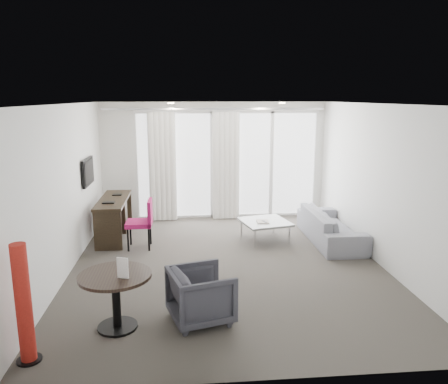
{
  "coord_description": "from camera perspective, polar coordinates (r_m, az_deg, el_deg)",
  "views": [
    {
      "loc": [
        -0.68,
        -6.71,
        2.7
      ],
      "look_at": [
        0.0,
        0.6,
        1.1
      ],
      "focal_mm": 35.0,
      "sensor_mm": 36.0,
      "label": 1
    }
  ],
  "objects": [
    {
      "name": "magazine",
      "position": [
        8.34,
        5.05,
        -4.06
      ],
      "size": [
        0.25,
        0.31,
        0.02
      ],
      "primitive_type": null,
      "rotation": [
        0.0,
        0.0,
        -0.04
      ],
      "color": "gray",
      "rests_on": "coffee_table"
    },
    {
      "name": "curtain_track",
      "position": [
        9.56,
        -1.25,
        10.8
      ],
      "size": [
        4.8,
        0.04,
        0.04
      ],
      "primitive_type": null,
      "color": "#B2B2B7",
      "rests_on": "ceiling"
    },
    {
      "name": "rattan_table",
      "position": [
        11.18,
        7.75,
        -0.59
      ],
      "size": [
        0.56,
        0.56,
        0.46
      ],
      "primitive_type": null,
      "rotation": [
        0.0,
        0.0,
        -0.27
      ],
      "color": "#4B3824",
      "rests_on": "terrace_slab"
    },
    {
      "name": "curtain_right",
      "position": [
        9.69,
        0.26,
        3.4
      ],
      "size": [
        0.6,
        0.2,
        2.38
      ],
      "primitive_type": null,
      "color": "white",
      "rests_on": "ground"
    },
    {
      "name": "window_frame",
      "position": [
        9.85,
        0.47,
        3.54
      ],
      "size": [
        4.1,
        0.06,
        2.44
      ],
      "primitive_type": null,
      "color": "white",
      "rests_on": "ground"
    },
    {
      "name": "menu_card",
      "position": [
        5.18,
        -13.05,
        -10.52
      ],
      "size": [
        0.13,
        0.07,
        0.24
      ],
      "primitive_type": null,
      "rotation": [
        0.0,
        0.0,
        -0.34
      ],
      "color": "white",
      "rests_on": "round_table"
    },
    {
      "name": "wall_right",
      "position": [
        7.56,
        19.68,
        0.89
      ],
      "size": [
        0.0,
        6.0,
        2.6
      ],
      "primitive_type": "cube",
      "color": "silver",
      "rests_on": "ground"
    },
    {
      "name": "desk_chair",
      "position": [
        8.08,
        -11.04,
        -4.12
      ],
      "size": [
        0.49,
        0.46,
        0.9
      ],
      "primitive_type": null,
      "rotation": [
        0.0,
        0.0,
        -0.01
      ],
      "color": "#99124D",
      "rests_on": "floor"
    },
    {
      "name": "terrace_slab",
      "position": [
        11.59,
        -0.3,
        -1.47
      ],
      "size": [
        5.6,
        3.0,
        0.12
      ],
      "primitive_type": "cube",
      "color": "#4D4D50",
      "rests_on": "ground"
    },
    {
      "name": "downlight_a",
      "position": [
        8.31,
        -6.96,
        11.45
      ],
      "size": [
        0.12,
        0.12,
        0.02
      ],
      "primitive_type": "cylinder",
      "color": "#FFE0B2",
      "rests_on": "ceiling"
    },
    {
      "name": "floor",
      "position": [
        7.27,
        0.44,
        -9.52
      ],
      "size": [
        5.0,
        6.0,
        0.0
      ],
      "primitive_type": "cube",
      "color": "#423D36",
      "rests_on": "ground"
    },
    {
      "name": "curtain_left",
      "position": [
        9.66,
        -8.04,
        3.25
      ],
      "size": [
        0.6,
        0.2,
        2.38
      ],
      "primitive_type": null,
      "color": "white",
      "rests_on": "ground"
    },
    {
      "name": "rattan_chair_b",
      "position": [
        11.89,
        8.96,
        0.87
      ],
      "size": [
        0.64,
        0.64,
        0.75
      ],
      "primitive_type": null,
      "rotation": [
        0.0,
        0.0,
        0.29
      ],
      "color": "#4B3824",
      "rests_on": "terrace_slab"
    },
    {
      "name": "rattan_chair_a",
      "position": [
        11.4,
        1.71,
        0.59
      ],
      "size": [
        0.64,
        0.64,
        0.77
      ],
      "primitive_type": null,
      "rotation": [
        0.0,
        0.0,
        0.25
      ],
      "color": "#4B3824",
      "rests_on": "terrace_slab"
    },
    {
      "name": "coffee_table",
      "position": [
        8.45,
        5.35,
        -5.03
      ],
      "size": [
        1.02,
        1.02,
        0.38
      ],
      "primitive_type": null,
      "rotation": [
        0.0,
        0.0,
        0.23
      ],
      "color": "gray",
      "rests_on": "floor"
    },
    {
      "name": "wall_front",
      "position": [
        4.02,
        4.77,
        -8.14
      ],
      "size": [
        5.0,
        0.0,
        2.6
      ],
      "primitive_type": "cube",
      "color": "silver",
      "rests_on": "ground"
    },
    {
      "name": "balustrade",
      "position": [
        12.89,
        -0.86,
        2.48
      ],
      "size": [
        5.5,
        0.06,
        1.05
      ],
      "primitive_type": null,
      "color": "#B2B2B7",
      "rests_on": "terrace_slab"
    },
    {
      "name": "sofa",
      "position": [
        8.58,
        13.77,
        -4.35
      ],
      "size": [
        0.79,
        2.01,
        0.59
      ],
      "primitive_type": "imported",
      "rotation": [
        0.0,
        0.0,
        1.57
      ],
      "color": "slate",
      "rests_on": "floor"
    },
    {
      "name": "window_panel",
      "position": [
        9.86,
        0.46,
        3.55
      ],
      "size": [
        4.0,
        0.02,
        2.38
      ],
      "primitive_type": null,
      "color": "white",
      "rests_on": "ground"
    },
    {
      "name": "tub_armchair",
      "position": [
        5.49,
        -3.02,
        -13.31
      ],
      "size": [
        0.9,
        0.88,
        0.66
      ],
      "primitive_type": "imported",
      "rotation": [
        0.0,
        0.0,
        1.85
      ],
      "color": "#303038",
      "rests_on": "floor"
    },
    {
      "name": "tv",
      "position": [
        8.46,
        -17.36,
        2.55
      ],
      "size": [
        0.05,
        0.8,
        0.5
      ],
      "primitive_type": null,
      "color": "black",
      "rests_on": "wall_left"
    },
    {
      "name": "remote",
      "position": [
        8.32,
        5.31,
        -4.1
      ],
      "size": [
        0.09,
        0.16,
        0.02
      ],
      "primitive_type": null,
      "rotation": [
        0.0,
        0.0,
        0.28
      ],
      "color": "black",
      "rests_on": "coffee_table"
    },
    {
      "name": "red_lamp",
      "position": [
        5.02,
        -24.72,
        -13.15
      ],
      "size": [
        0.29,
        0.29,
        1.29
      ],
      "primitive_type": "cylinder",
      "rotation": [
        0.0,
        0.0,
        0.16
      ],
      "color": "maroon",
      "rests_on": "floor"
    },
    {
      "name": "downlight_b",
      "position": [
        8.52,
        7.59,
        11.45
      ],
      "size": [
        0.12,
        0.12,
        0.02
      ],
      "primitive_type": "cylinder",
      "color": "#FFE0B2",
      "rests_on": "ceiling"
    },
    {
      "name": "desk",
      "position": [
        8.8,
        -14.14,
        -3.34
      ],
      "size": [
        0.52,
        1.65,
        0.77
      ],
      "primitive_type": null,
      "color": "black",
      "rests_on": "floor"
    },
    {
      "name": "round_table",
      "position": [
        5.46,
        -13.89,
        -13.69
      ],
      "size": [
        1.03,
        1.03,
        0.68
      ],
      "primitive_type": null,
      "rotation": [
        0.0,
        0.0,
        0.24
      ],
      "color": "black",
      "rests_on": "floor"
    },
    {
      "name": "wall_left",
      "position": [
        7.09,
        -20.07,
        0.15
      ],
      "size": [
        0.0,
        6.0,
        2.6
      ],
      "primitive_type": "cube",
      "color": "silver",
      "rests_on": "ground"
    },
    {
      "name": "ceiling",
      "position": [
        6.75,
        0.48,
        11.44
      ],
      "size": [
        5.0,
        6.0,
        0.0
      ],
      "primitive_type": "cube",
      "color": "white",
      "rests_on": "ground"
    }
  ]
}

